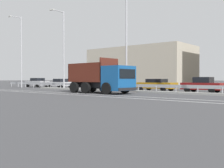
# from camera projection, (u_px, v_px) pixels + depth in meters

# --- Properties ---
(ground_plane) EXTENTS (320.00, 320.00, 0.00)m
(ground_plane) POSITION_uv_depth(u_px,v_px,m) (113.00, 92.00, 26.23)
(ground_plane) COLOR #424244
(lane_strip_0) EXTENTS (49.94, 0.16, 0.01)m
(lane_strip_0) POSITION_uv_depth(u_px,v_px,m) (86.00, 94.00, 23.35)
(lane_strip_0) COLOR silver
(lane_strip_0) RESTS_ON ground_plane
(lane_strip_1) EXTENTS (49.94, 0.16, 0.01)m
(lane_strip_1) POSITION_uv_depth(u_px,v_px,m) (73.00, 95.00, 22.08)
(lane_strip_1) COLOR silver
(lane_strip_1) RESTS_ON ground_plane
(median_island) EXTENTS (27.46, 1.10, 0.18)m
(median_island) POSITION_uv_depth(u_px,v_px,m) (123.00, 91.00, 27.53)
(median_island) COLOR gray
(median_island) RESTS_ON ground_plane
(median_guardrail) EXTENTS (49.94, 0.09, 0.78)m
(median_guardrail) POSITION_uv_depth(u_px,v_px,m) (130.00, 86.00, 28.57)
(median_guardrail) COLOR #9EA0A5
(median_guardrail) RESTS_ON ground_plane
(dump_truck) EXTENTS (6.77, 2.97, 3.24)m
(dump_truck) POSITION_uv_depth(u_px,v_px,m) (107.00, 80.00, 24.11)
(dump_truck) COLOR #144C8C
(dump_truck) RESTS_ON ground_plane
(median_road_sign) EXTENTS (0.74, 0.16, 2.18)m
(median_road_sign) POSITION_uv_depth(u_px,v_px,m) (88.00, 80.00, 30.75)
(median_road_sign) COLOR white
(median_road_sign) RESTS_ON ground_plane
(street_lamp_0) EXTENTS (0.71, 2.00, 10.74)m
(street_lamp_0) POSITION_uv_depth(u_px,v_px,m) (21.00, 49.00, 39.71)
(street_lamp_0) COLOR #ADADB2
(street_lamp_0) RESTS_ON ground_plane
(street_lamp_1) EXTENTS (0.71, 2.21, 9.94)m
(street_lamp_1) POSITION_uv_depth(u_px,v_px,m) (63.00, 46.00, 33.26)
(street_lamp_1) COLOR #ADADB2
(street_lamp_1) RESTS_ON ground_plane
(street_lamp_2) EXTENTS (0.71, 1.94, 9.82)m
(street_lamp_2) POSITION_uv_depth(u_px,v_px,m) (126.00, 40.00, 26.87)
(street_lamp_2) COLOR #ADADB2
(street_lamp_2) RESTS_ON ground_plane
(parked_car_0) EXTENTS (4.00, 2.11, 1.46)m
(parked_car_0) POSITION_uv_depth(u_px,v_px,m) (37.00, 82.00, 42.09)
(parked_car_0) COLOR #A3A3A8
(parked_car_0) RESTS_ON ground_plane
(parked_car_1) EXTENTS (3.99, 1.99, 1.34)m
(parked_car_1) POSITION_uv_depth(u_px,v_px,m) (60.00, 83.00, 39.26)
(parked_car_1) COLOR silver
(parked_car_1) RESTS_ON ground_plane
(parked_car_2) EXTENTS (4.22, 2.07, 1.30)m
(parked_car_2) POSITION_uv_depth(u_px,v_px,m) (87.00, 84.00, 35.19)
(parked_car_2) COLOR silver
(parked_car_2) RESTS_ON ground_plane
(parked_car_3) EXTENTS (4.58, 2.00, 1.57)m
(parked_car_3) POSITION_uv_depth(u_px,v_px,m) (116.00, 83.00, 31.86)
(parked_car_3) COLOR #A3A3A8
(parked_car_3) RESTS_ON ground_plane
(parked_car_4) EXTENTS (4.52, 2.00, 1.34)m
(parked_car_4) POSITION_uv_depth(u_px,v_px,m) (156.00, 85.00, 28.89)
(parked_car_4) COLOR #B27A14
(parked_car_4) RESTS_ON ground_plane
(parked_car_5) EXTENTS (3.84, 1.88, 1.52)m
(parked_car_5) POSITION_uv_depth(u_px,v_px,m) (202.00, 85.00, 25.62)
(parked_car_5) COLOR maroon
(parked_car_5) RESTS_ON ground_plane
(background_building_0) EXTENTS (17.78, 8.39, 6.65)m
(background_building_0) POSITION_uv_depth(u_px,v_px,m) (140.00, 67.00, 45.54)
(background_building_0) COLOR #B7AD99
(background_building_0) RESTS_ON ground_plane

